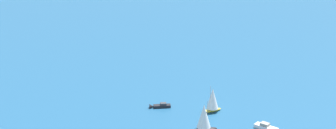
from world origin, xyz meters
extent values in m
ellipsoid|color=gold|center=(-33.90, 28.43, 0.57)|extent=(3.08, 8.27, 1.13)
cylinder|color=#B2B2B7|center=(-33.84, 27.82, 5.78)|extent=(0.14, 0.14, 9.30)
cone|color=white|center=(-33.94, 28.83, 5.31)|extent=(4.88, 4.88, 7.90)
cube|color=white|center=(-13.57, 40.35, 0.68)|extent=(8.72, 6.67, 1.36)
cube|color=gray|center=(-14.12, 40.03, 1.87)|extent=(3.68, 3.39, 1.02)
ellipsoid|color=black|center=(-19.78, 19.75, 0.61)|extent=(3.63, 9.02, 1.23)
cylinder|color=#B2B2B7|center=(-19.69, 20.40, 6.27)|extent=(0.14, 0.14, 10.09)
cone|color=white|center=(-19.84, 19.32, 5.77)|extent=(5.44, 5.44, 8.57)
cube|color=black|center=(-43.82, 12.32, 0.52)|extent=(3.43, 6.78, 1.04)
cone|color=black|center=(-44.69, 8.44, 0.52)|extent=(2.39, 2.07, 2.07)
cube|color=#38383D|center=(-43.72, 12.79, 1.43)|extent=(2.11, 2.58, 0.78)
camera|label=1|loc=(141.85, -51.26, 87.26)|focal=60.16mm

